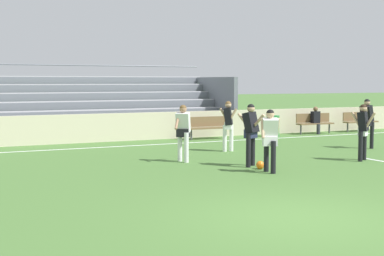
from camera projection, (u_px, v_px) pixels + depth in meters
name	position (u px, v px, depth m)	size (l,w,h in m)	color
ground_plane	(300.00, 218.00, 9.71)	(160.00, 160.00, 0.00)	#477033
field_line_sideline	(102.00, 147.00, 20.05)	(44.00, 0.12, 0.01)	white
sideline_wall	(88.00, 128.00, 21.58)	(48.00, 0.16, 1.09)	beige
bleacher_stand	(42.00, 105.00, 23.85)	(16.56, 4.29, 3.10)	#B2B2B7
bench_near_bin	(208.00, 126.00, 22.91)	(1.80, 0.40, 0.90)	brown
bench_near_wall_gap	(360.00, 120.00, 26.36)	(1.80, 0.40, 0.90)	brown
bench_far_right	(314.00, 121.00, 25.22)	(1.80, 0.40, 0.90)	brown
trash_bin	(273.00, 126.00, 23.91)	(0.54, 0.54, 0.89)	#2D7F3D
spectator_seated	(316.00, 118.00, 25.10)	(0.36, 0.42, 1.21)	#2D2D38
player_white_wide_right	(270.00, 135.00, 14.44)	(0.60, 0.48, 1.61)	black
player_dark_wide_left	(251.00, 129.00, 15.49)	(0.49, 0.77, 1.71)	black
player_dark_trailing_run	(228.00, 122.00, 18.83)	(0.46, 0.63, 1.67)	white
player_white_on_ball	(183.00, 128.00, 16.36)	(0.71, 0.48, 1.65)	white
player_dark_challenging	(367.00, 119.00, 19.66)	(0.69, 0.47, 1.72)	black
player_dark_dropping_back	(363.00, 127.00, 16.61)	(0.48, 0.71, 1.66)	black
soccer_ball	(260.00, 165.00, 15.09)	(0.22, 0.22, 0.22)	orange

